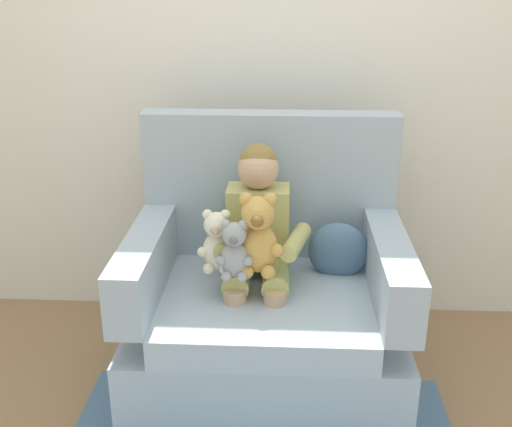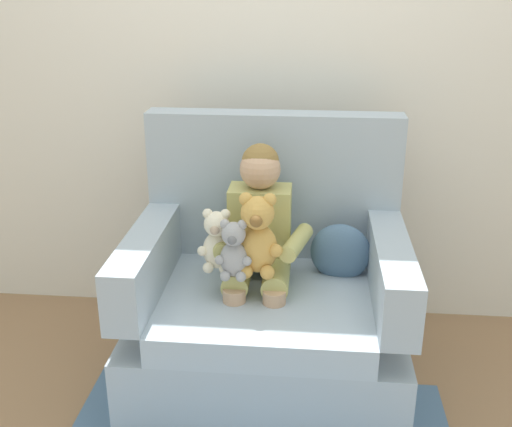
% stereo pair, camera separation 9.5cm
% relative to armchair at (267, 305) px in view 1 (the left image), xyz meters
% --- Properties ---
extents(ground_plane, '(8.00, 8.00, 0.00)m').
position_rel_armchair_xyz_m(ground_plane, '(0.00, -0.05, -0.36)').
color(ground_plane, '#936D4C').
extents(back_wall, '(6.00, 0.10, 2.60)m').
position_rel_armchair_xyz_m(back_wall, '(0.00, 0.67, 0.94)').
color(back_wall, silver).
rests_on(back_wall, ground).
extents(armchair, '(1.13, 0.88, 1.13)m').
position_rel_armchair_xyz_m(armchair, '(0.00, 0.00, 0.00)').
color(armchair, '#9EADBC').
rests_on(armchair, ground).
extents(seated_child, '(0.45, 0.39, 0.82)m').
position_rel_armchair_xyz_m(seated_child, '(-0.04, 0.02, 0.33)').
color(seated_child, tan).
rests_on(seated_child, armchair).
extents(plush_grey, '(0.14, 0.12, 0.24)m').
position_rel_armchair_xyz_m(plush_grey, '(-0.12, -0.18, 0.34)').
color(plush_grey, '#9E9EA3').
rests_on(plush_grey, armchair).
extents(plush_honey, '(0.20, 0.16, 0.34)m').
position_rel_armchair_xyz_m(plush_honey, '(-0.03, -0.13, 0.38)').
color(plush_honey, gold).
rests_on(plush_honey, armchair).
extents(plush_cream, '(0.15, 0.12, 0.26)m').
position_rel_armchair_xyz_m(plush_cream, '(-0.20, -0.11, 0.34)').
color(plush_cream, silver).
rests_on(plush_cream, armchair).
extents(throw_pillow, '(0.27, 0.15, 0.26)m').
position_rel_armchair_xyz_m(throw_pillow, '(0.30, 0.11, 0.21)').
color(throw_pillow, slate).
rests_on(throw_pillow, armchair).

